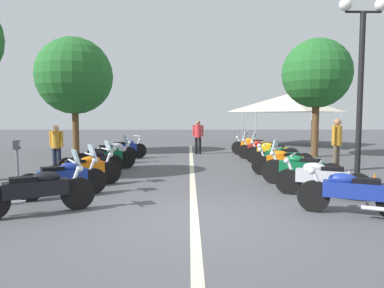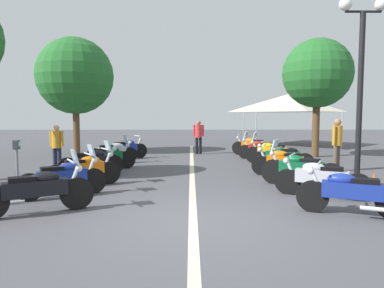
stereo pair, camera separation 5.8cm
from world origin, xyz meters
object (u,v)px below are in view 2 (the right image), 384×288
(street_lamp_twin_globe, at_px, (361,60))
(bystander_2, at_px, (337,140))
(motorcycle_left_row_1, at_px, (64,177))
(motorcycle_left_row_5, at_px, (112,152))
(motorcycle_left_row_2, at_px, (85,169))
(motorcycle_left_row_6, at_px, (125,148))
(motorcycle_left_row_4, at_px, (108,156))
(motorcycle_right_row_6, at_px, (261,149))
(motorcycle_right_row_7, at_px, (253,146))
(motorcycle_right_row_5, at_px, (271,152))
(bystander_4, at_px, (57,144))
(event_tent, at_px, (288,103))
(motorcycle_left_row_0, at_px, (37,190))
(motorcycle_right_row_3, at_px, (284,162))
(motorcycle_right_row_2, at_px, (300,169))
(traffic_cone_0, at_px, (374,187))
(motorcycle_right_row_1, at_px, (321,178))
(motorcycle_right_row_0, at_px, (351,192))
(parking_meter, at_px, (17,156))
(bystander_3, at_px, (199,134))
(roadside_tree_0, at_px, (75,76))
(roadside_tree_1, at_px, (317,74))
(motorcycle_left_row_3, at_px, (92,162))

(street_lamp_twin_globe, xyz_separation_m, bystander_2, (2.80, -0.62, -2.24))
(motorcycle_left_row_1, height_order, motorcycle_left_row_5, motorcycle_left_row_1)
(motorcycle_left_row_2, relative_size, motorcycle_left_row_6, 1.02)
(motorcycle_left_row_4, distance_m, motorcycle_right_row_6, 6.52)
(motorcycle_right_row_7, bearing_deg, motorcycle_right_row_5, 122.92)
(street_lamp_twin_globe, bearing_deg, bystander_4, 71.19)
(event_tent, bearing_deg, street_lamp_twin_globe, 172.36)
(event_tent, bearing_deg, motorcycle_left_row_0, 149.71)
(motorcycle_right_row_3, distance_m, motorcycle_right_row_5, 2.85)
(motorcycle_right_row_2, height_order, traffic_cone_0, motorcycle_right_row_2)
(motorcycle_right_row_1, height_order, motorcycle_right_row_3, motorcycle_right_row_3)
(motorcycle_left_row_0, relative_size, event_tent, 0.37)
(motorcycle_left_row_0, bearing_deg, motorcycle_left_row_5, 61.81)
(motorcycle_left_row_1, height_order, motorcycle_right_row_3, motorcycle_left_row_1)
(motorcycle_right_row_2, bearing_deg, motorcycle_left_row_0, 56.17)
(motorcycle_left_row_5, distance_m, motorcycle_left_row_6, 1.46)
(motorcycle_right_row_2, distance_m, traffic_cone_0, 1.91)
(motorcycle_left_row_0, height_order, motorcycle_right_row_5, motorcycle_left_row_0)
(motorcycle_left_row_6, xyz_separation_m, motorcycle_right_row_1, (-7.12, -5.84, -0.01))
(motorcycle_right_row_7, bearing_deg, motorcycle_right_row_6, 120.18)
(motorcycle_right_row_3, bearing_deg, bystander_4, 10.90)
(motorcycle_left_row_1, distance_m, motorcycle_right_row_3, 6.49)
(motorcycle_left_row_0, bearing_deg, bystander_2, 3.97)
(motorcycle_right_row_0, xyz_separation_m, parking_meter, (2.05, 7.28, 0.45))
(motorcycle_left_row_1, relative_size, motorcycle_right_row_7, 0.92)
(traffic_cone_0, bearing_deg, motorcycle_right_row_5, 9.45)
(motorcycle_right_row_1, distance_m, motorcycle_right_row_5, 5.65)
(motorcycle_left_row_1, relative_size, bystander_4, 1.14)
(motorcycle_left_row_5, relative_size, bystander_3, 1.13)
(motorcycle_right_row_2, height_order, motorcycle_right_row_7, motorcycle_right_row_2)
(bystander_3, bearing_deg, parking_meter, 149.91)
(motorcycle_right_row_0, bearing_deg, roadside_tree_0, -27.07)
(motorcycle_left_row_5, bearing_deg, motorcycle_right_row_0, -75.07)
(roadside_tree_0, bearing_deg, motorcycle_right_row_5, -112.95)
(motorcycle_left_row_1, height_order, motorcycle_right_row_0, motorcycle_left_row_1)
(motorcycle_left_row_4, height_order, motorcycle_right_row_1, motorcycle_left_row_4)
(bystander_4, relative_size, roadside_tree_1, 0.30)
(bystander_2, bearing_deg, motorcycle_left_row_6, -156.24)
(motorcycle_left_row_0, distance_m, event_tent, 17.98)
(motorcycle_left_row_3, relative_size, motorcycle_right_row_2, 0.94)
(motorcycle_right_row_2, relative_size, motorcycle_right_row_5, 0.96)
(motorcycle_left_row_5, relative_size, motorcycle_left_row_6, 1.05)
(motorcycle_left_row_1, relative_size, event_tent, 0.34)
(motorcycle_right_row_3, relative_size, bystander_2, 1.11)
(motorcycle_left_row_5, relative_size, parking_meter, 1.45)
(motorcycle_left_row_5, relative_size, roadside_tree_1, 0.35)
(motorcycle_right_row_3, distance_m, motorcycle_right_row_6, 4.14)
(motorcycle_right_row_3, distance_m, bystander_4, 7.61)
(motorcycle_left_row_0, xyz_separation_m, motorcycle_left_row_6, (8.53, -0.12, -0.01))
(motorcycle_right_row_0, height_order, bystander_2, bystander_2)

